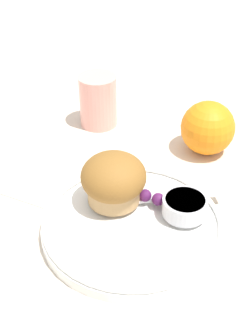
{
  "coord_description": "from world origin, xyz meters",
  "views": [
    {
      "loc": [
        0.17,
        -0.42,
        0.42
      ],
      "look_at": [
        -0.03,
        0.03,
        0.06
      ],
      "focal_mm": 50.0,
      "sensor_mm": 36.0,
      "label": 1
    }
  ],
  "objects_px": {
    "muffin": "(112,181)",
    "butter_knife": "(163,196)",
    "orange_fruit": "(208,128)",
    "juice_glass": "(98,101)"
  },
  "relations": [
    {
      "from": "muffin",
      "to": "butter_knife",
      "type": "xyz_separation_m",
      "value": [
        0.06,
        0.03,
        -0.03
      ]
    },
    {
      "from": "muffin",
      "to": "orange_fruit",
      "type": "xyz_separation_m",
      "value": [
        0.07,
        0.19,
        -0.01
      ]
    },
    {
      "from": "butter_knife",
      "to": "juice_glass",
      "type": "xyz_separation_m",
      "value": [
        -0.18,
        0.16,
        0.02
      ]
    },
    {
      "from": "butter_knife",
      "to": "juice_glass",
      "type": "distance_m",
      "value": 0.24
    },
    {
      "from": "muffin",
      "to": "orange_fruit",
      "type": "bearing_deg",
      "value": 70.7
    },
    {
      "from": "muffin",
      "to": "butter_knife",
      "type": "relative_size",
      "value": 0.57
    },
    {
      "from": "muffin",
      "to": "juice_glass",
      "type": "relative_size",
      "value": 0.96
    },
    {
      "from": "butter_knife",
      "to": "juice_glass",
      "type": "relative_size",
      "value": 1.69
    },
    {
      "from": "orange_fruit",
      "to": "muffin",
      "type": "bearing_deg",
      "value": -109.3
    },
    {
      "from": "muffin",
      "to": "butter_knife",
      "type": "bearing_deg",
      "value": 30.61
    }
  ]
}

